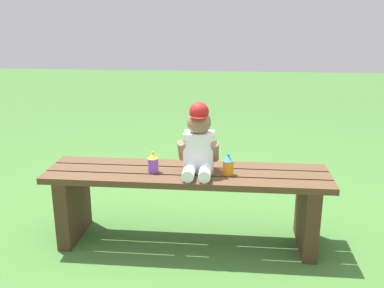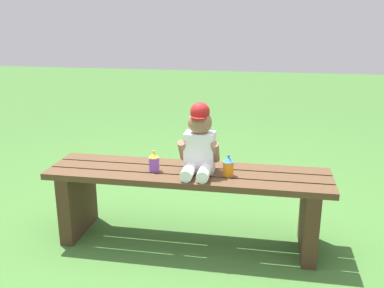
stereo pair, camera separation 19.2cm
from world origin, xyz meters
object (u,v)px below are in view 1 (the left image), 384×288
Objects in this scene: park_bench at (187,194)px; sippy_cup_right at (228,165)px; sippy_cup_left at (153,162)px; child_figure at (199,142)px.

sippy_cup_right is (0.24, -0.03, 0.20)m from park_bench.
park_bench is 13.20× the size of sippy_cup_left.
child_figure is (0.07, -0.00, 0.32)m from park_bench.
child_figure is 0.29m from sippy_cup_left.
child_figure is at bearing 7.20° from sippy_cup_left.
child_figure is 3.26× the size of sippy_cup_left.
child_figure is at bearing 169.19° from sippy_cup_right.
sippy_cup_left is at bearing -169.81° from park_bench.
sippy_cup_left is (-0.19, -0.03, 0.20)m from park_bench.
park_bench is at bearing 178.34° from child_figure.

